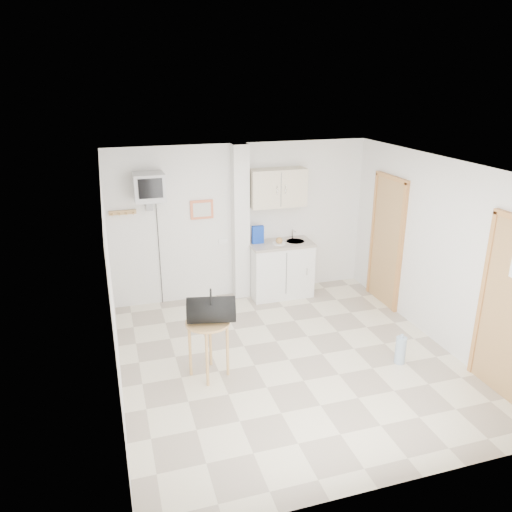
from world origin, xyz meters
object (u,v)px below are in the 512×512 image
object	(u,v)px
round_table	(208,331)
water_bottle	(400,350)
duffel_bag	(211,310)
crt_television	(149,188)

from	to	relation	value
round_table	water_bottle	distance (m)	2.46
water_bottle	duffel_bag	bearing A→B (deg)	170.09
crt_television	round_table	xyz separation A→B (m)	(0.39, -2.06, -1.33)
duffel_bag	water_bottle	size ratio (longest dim) A/B	1.53
duffel_bag	water_bottle	bearing A→B (deg)	1.84
crt_television	water_bottle	xyz separation A→B (m)	(2.78, -2.50, -1.75)
crt_television	round_table	bearing A→B (deg)	-79.17
water_bottle	crt_television	bearing A→B (deg)	138.02
round_table	crt_television	bearing A→B (deg)	100.83
crt_television	water_bottle	bearing A→B (deg)	-41.98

